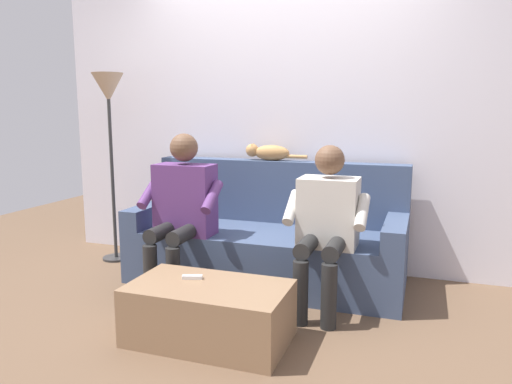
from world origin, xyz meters
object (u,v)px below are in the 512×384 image
Objects in this scene: cat_on_backrest at (268,152)px; remote_white at (192,277)px; floor_lamp at (109,104)px; coffee_table at (209,313)px; couch at (269,241)px; person_right_seated at (182,204)px; person_left_seated at (326,218)px.

cat_on_backrest is 1.49m from remote_white.
remote_white is 0.07× the size of floor_lamp.
coffee_table is at bearing 141.33° from floor_lamp.
couch is 1.80× the size of person_right_seated.
coffee_table is 7.65× the size of remote_white.
person_left_seated is at bearing 167.29° from floor_lamp.
cat_on_backrest is at bearing -170.41° from floor_lamp.
couch reaches higher than remote_white.
remote_white is at bearing 122.05° from person_right_seated.
floor_lamp is at bearing 9.59° from cat_on_backrest.
person_left_seated reaches higher than remote_white.
floor_lamp is at bearing 121.56° from remote_white.
person_right_seated is at bearing 153.17° from floor_lamp.
person_right_seated is at bearing 103.50° from remote_white.
couch is 4.00× the size of cat_on_backrest.
couch is at bearing -141.43° from person_right_seated.
floor_lamp is (1.47, -1.18, 1.22)m from coffee_table.
cat_on_backrest is at bearing -47.17° from person_left_seated.
remote_white reaches higher than coffee_table.
couch is 0.75m from cat_on_backrest.
person_left_seated is (-0.54, 0.41, 0.32)m from couch.
couch is at bearing -90.00° from coffee_table.
couch is at bearing 109.39° from cat_on_backrest.
coffee_table is at bearing 127.36° from person_right_seated.
floor_lamp is (1.34, -1.12, 1.04)m from remote_white.
person_right_seated reaches higher than couch.
coffee_table is at bearing 93.91° from cat_on_backrest.
floor_lamp is (0.93, -0.47, 0.74)m from person_right_seated.
coffee_table is at bearing 90.00° from couch.
floor_lamp reaches higher than remote_white.
coffee_table is at bearing -42.73° from remote_white.
person_right_seated is (1.08, 0.02, 0.03)m from person_left_seated.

